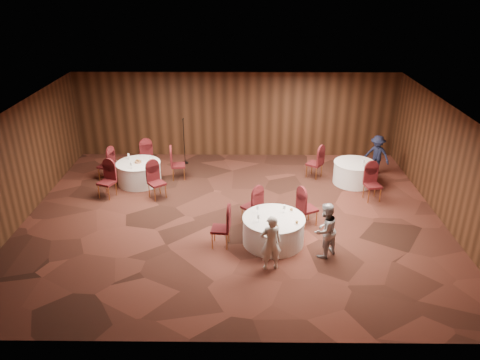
{
  "coord_description": "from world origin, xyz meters",
  "views": [
    {
      "loc": [
        0.32,
        -11.96,
        6.63
      ],
      "look_at": [
        0.2,
        0.2,
        1.1
      ],
      "focal_mm": 35.0,
      "sensor_mm": 36.0,
      "label": 1
    }
  ],
  "objects_px": {
    "mic_stand": "(185,150)",
    "table_left": "(139,173)",
    "table_main": "(273,230)",
    "woman_a": "(271,243)",
    "woman_b": "(325,230)",
    "table_right": "(354,173)",
    "man_c": "(377,155)"
  },
  "relations": [
    {
      "from": "mic_stand",
      "to": "man_c",
      "type": "height_order",
      "value": "mic_stand"
    },
    {
      "from": "table_main",
      "to": "table_right",
      "type": "distance_m",
      "value": 4.78
    },
    {
      "from": "table_left",
      "to": "woman_a",
      "type": "bearing_deg",
      "value": -49.55
    },
    {
      "from": "table_main",
      "to": "woman_b",
      "type": "relative_size",
      "value": 1.13
    },
    {
      "from": "table_left",
      "to": "woman_b",
      "type": "xyz_separation_m",
      "value": [
        5.53,
        -4.29,
        0.35
      ]
    },
    {
      "from": "mic_stand",
      "to": "table_left",
      "type": "bearing_deg",
      "value": -126.52
    },
    {
      "from": "mic_stand",
      "to": "man_c",
      "type": "relative_size",
      "value": 1.22
    },
    {
      "from": "table_left",
      "to": "woman_a",
      "type": "height_order",
      "value": "woman_a"
    },
    {
      "from": "table_main",
      "to": "mic_stand",
      "type": "bearing_deg",
      "value": 118.45
    },
    {
      "from": "table_main",
      "to": "table_left",
      "type": "height_order",
      "value": "same"
    },
    {
      "from": "woman_a",
      "to": "woman_b",
      "type": "height_order",
      "value": "woman_b"
    },
    {
      "from": "woman_b",
      "to": "man_c",
      "type": "bearing_deg",
      "value": -157.55
    },
    {
      "from": "table_left",
      "to": "mic_stand",
      "type": "xyz_separation_m",
      "value": [
        1.32,
        1.78,
        0.13
      ]
    },
    {
      "from": "table_left",
      "to": "woman_a",
      "type": "relative_size",
      "value": 1.02
    },
    {
      "from": "mic_stand",
      "to": "man_c",
      "type": "distance_m",
      "value": 6.88
    },
    {
      "from": "mic_stand",
      "to": "woman_b",
      "type": "xyz_separation_m",
      "value": [
        4.21,
        -6.07,
        0.22
      ]
    },
    {
      "from": "table_left",
      "to": "man_c",
      "type": "distance_m",
      "value": 8.19
    },
    {
      "from": "table_right",
      "to": "man_c",
      "type": "bearing_deg",
      "value": 41.06
    },
    {
      "from": "table_main",
      "to": "table_right",
      "type": "relative_size",
      "value": 1.18
    },
    {
      "from": "table_main",
      "to": "man_c",
      "type": "distance_m",
      "value": 6.01
    },
    {
      "from": "table_right",
      "to": "woman_b",
      "type": "distance_m",
      "value": 4.7
    },
    {
      "from": "woman_b",
      "to": "man_c",
      "type": "distance_m",
      "value": 5.81
    },
    {
      "from": "table_right",
      "to": "woman_b",
      "type": "relative_size",
      "value": 0.95
    },
    {
      "from": "table_right",
      "to": "table_left",
      "type": "bearing_deg",
      "value": -179.32
    },
    {
      "from": "table_main",
      "to": "table_left",
      "type": "distance_m",
      "value": 5.68
    },
    {
      "from": "table_main",
      "to": "mic_stand",
      "type": "relative_size",
      "value": 0.95
    },
    {
      "from": "table_left",
      "to": "table_right",
      "type": "relative_size",
      "value": 1.06
    },
    {
      "from": "table_main",
      "to": "woman_a",
      "type": "bearing_deg",
      "value": -96.73
    },
    {
      "from": "table_left",
      "to": "mic_stand",
      "type": "relative_size",
      "value": 0.86
    },
    {
      "from": "table_left",
      "to": "mic_stand",
      "type": "bearing_deg",
      "value": 53.48
    },
    {
      "from": "table_right",
      "to": "woman_a",
      "type": "bearing_deg",
      "value": -121.55
    },
    {
      "from": "table_main",
      "to": "woman_a",
      "type": "distance_m",
      "value": 1.22
    }
  ]
}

